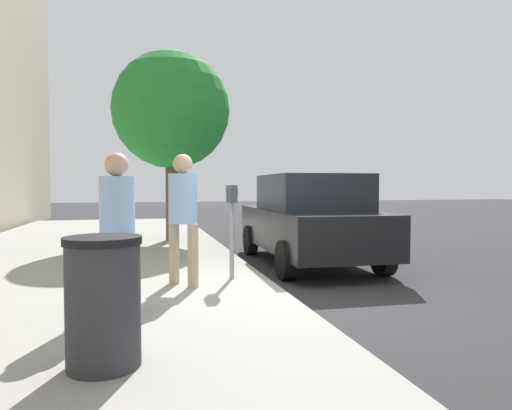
{
  "coord_description": "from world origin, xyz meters",
  "views": [
    {
      "loc": [
        -6.08,
        1.84,
        1.54
      ],
      "look_at": [
        0.52,
        0.2,
        1.27
      ],
      "focal_mm": 32.07,
      "sensor_mm": 36.0,
      "label": 1
    }
  ],
  "objects_px": {
    "parking_meter": "(232,211)",
    "pedestrian_bystander": "(117,218)",
    "parked_sedan_near": "(309,219)",
    "trash_bin": "(103,301)",
    "street_tree": "(171,111)",
    "pedestrian_at_meter": "(183,207)"
  },
  "relations": [
    {
      "from": "parked_sedan_near",
      "to": "trash_bin",
      "type": "bearing_deg",
      "value": 144.04
    },
    {
      "from": "pedestrian_bystander",
      "to": "street_tree",
      "type": "relative_size",
      "value": 0.36
    },
    {
      "from": "parked_sedan_near",
      "to": "trash_bin",
      "type": "height_order",
      "value": "parked_sedan_near"
    },
    {
      "from": "street_tree",
      "to": "trash_bin",
      "type": "xyz_separation_m",
      "value": [
        -8.33,
        1.04,
        -2.83
      ]
    },
    {
      "from": "parked_sedan_near",
      "to": "street_tree",
      "type": "relative_size",
      "value": 0.92
    },
    {
      "from": "parked_sedan_near",
      "to": "trash_bin",
      "type": "xyz_separation_m",
      "value": [
        -4.81,
        3.49,
        -0.24
      ]
    },
    {
      "from": "parking_meter",
      "to": "parked_sedan_near",
      "type": "bearing_deg",
      "value": -47.71
    },
    {
      "from": "parking_meter",
      "to": "parked_sedan_near",
      "type": "height_order",
      "value": "parked_sedan_near"
    },
    {
      "from": "pedestrian_at_meter",
      "to": "parked_sedan_near",
      "type": "bearing_deg",
      "value": 1.66
    },
    {
      "from": "parked_sedan_near",
      "to": "trash_bin",
      "type": "relative_size",
      "value": 4.4
    },
    {
      "from": "parking_meter",
      "to": "parked_sedan_near",
      "type": "distance_m",
      "value": 2.56
    },
    {
      "from": "parking_meter",
      "to": "street_tree",
      "type": "height_order",
      "value": "street_tree"
    },
    {
      "from": "parking_meter",
      "to": "pedestrian_at_meter",
      "type": "distance_m",
      "value": 0.82
    },
    {
      "from": "trash_bin",
      "to": "pedestrian_at_meter",
      "type": "bearing_deg",
      "value": -16.97
    },
    {
      "from": "parking_meter",
      "to": "trash_bin",
      "type": "bearing_deg",
      "value": 152.61
    },
    {
      "from": "parking_meter",
      "to": "parked_sedan_near",
      "type": "relative_size",
      "value": 0.32
    },
    {
      "from": "parking_meter",
      "to": "pedestrian_bystander",
      "type": "height_order",
      "value": "pedestrian_bystander"
    },
    {
      "from": "parking_meter",
      "to": "pedestrian_bystander",
      "type": "bearing_deg",
      "value": 133.03
    },
    {
      "from": "pedestrian_bystander",
      "to": "parked_sedan_near",
      "type": "distance_m",
      "value": 4.72
    },
    {
      "from": "trash_bin",
      "to": "street_tree",
      "type": "bearing_deg",
      "value": -7.12
    },
    {
      "from": "parking_meter",
      "to": "street_tree",
      "type": "relative_size",
      "value": 0.29
    },
    {
      "from": "pedestrian_at_meter",
      "to": "pedestrian_bystander",
      "type": "xyz_separation_m",
      "value": [
        -1.16,
        0.82,
        -0.06
      ]
    }
  ]
}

